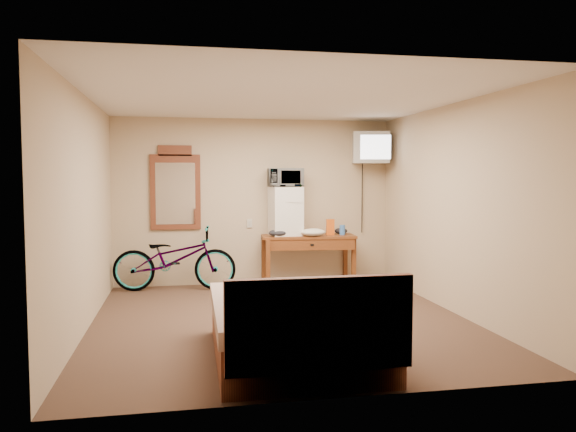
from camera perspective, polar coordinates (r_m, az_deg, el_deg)
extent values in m
plane|color=#4E3627|center=(6.49, -0.72, -10.53)|extent=(4.60, 4.60, 0.00)
plane|color=silver|center=(6.34, -0.74, 11.92)|extent=(4.60, 4.60, 0.00)
cube|color=tan|center=(8.56, -3.43, 1.47)|extent=(4.20, 0.04, 2.50)
cube|color=tan|center=(4.05, 4.98, -1.36)|extent=(4.20, 0.04, 2.50)
cube|color=tan|center=(6.27, -19.98, 0.31)|extent=(0.04, 4.60, 2.50)
cube|color=tan|center=(6.97, 16.53, 0.73)|extent=(0.04, 4.60, 2.50)
cube|color=beige|center=(8.56, -3.94, -0.75)|extent=(0.08, 0.01, 0.13)
cube|color=brown|center=(8.48, 2.07, -2.07)|extent=(1.44, 0.66, 0.04)
cube|color=brown|center=(8.20, -2.05, -4.93)|extent=(0.06, 0.06, 0.71)
cube|color=brown|center=(8.49, 6.69, -4.65)|extent=(0.06, 0.06, 0.71)
cube|color=brown|center=(8.62, -2.49, -4.49)|extent=(0.06, 0.06, 0.71)
cube|color=brown|center=(8.90, 5.84, -4.24)|extent=(0.06, 0.06, 0.71)
cube|color=brown|center=(8.26, 2.44, -2.94)|extent=(1.28, 0.15, 0.16)
cube|color=black|center=(8.24, 2.47, -2.95)|extent=(0.05, 0.02, 0.03)
cube|color=white|center=(8.41, -0.26, 0.50)|extent=(0.49, 0.47, 0.73)
cube|color=#ABAAA5|center=(8.19, 0.01, 1.42)|extent=(0.44, 0.01, 0.00)
cylinder|color=#ABAAA5|center=(8.17, -1.08, 0.09)|extent=(0.02, 0.02, 0.26)
imported|color=white|center=(8.39, -0.26, 3.92)|extent=(0.50, 0.34, 0.28)
cube|color=#D95713|center=(8.52, 4.32, -1.12)|extent=(0.13, 0.08, 0.24)
cylinder|color=#3A6FC6|center=(8.53, 5.54, -1.42)|extent=(0.09, 0.09, 0.15)
ellipsoid|color=silver|center=(8.32, 2.57, -1.67)|extent=(0.37, 0.28, 0.11)
ellipsoid|color=black|center=(8.26, -1.03, -1.73)|extent=(0.28, 0.21, 0.10)
ellipsoid|color=black|center=(8.68, 5.40, -1.52)|extent=(0.20, 0.16, 0.09)
cube|color=black|center=(8.94, 7.81, 6.08)|extent=(0.14, 0.02, 0.14)
cylinder|color=black|center=(8.90, 7.91, 6.09)|extent=(0.05, 0.30, 0.05)
cube|color=#ABAAA5|center=(8.69, 8.38, 6.87)|extent=(0.63, 0.57, 0.47)
cube|color=white|center=(8.48, 8.89, 6.94)|extent=(0.44, 0.12, 0.36)
cube|color=black|center=(8.91, 7.89, 6.80)|extent=(0.33, 0.09, 0.29)
cube|color=brown|center=(8.46, -11.36, 2.40)|extent=(0.73, 0.04, 1.11)
cube|color=brown|center=(8.46, -11.42, 6.52)|extent=(0.49, 0.04, 0.16)
cube|color=white|center=(8.44, -11.36, 2.25)|extent=(0.58, 0.01, 0.91)
imported|color=black|center=(8.22, -11.44, -4.27)|extent=(1.78, 0.75, 0.91)
cube|color=brown|center=(5.18, 0.63, -11.99)|extent=(1.44, 1.90, 0.40)
cube|color=#BEAF93|center=(5.12, 0.63, -9.30)|extent=(1.48, 1.94, 0.14)
cube|color=brown|center=(4.18, 3.29, -10.92)|extent=(1.41, 0.08, 0.70)
ellipsoid|color=silver|center=(4.41, -1.90, -9.74)|extent=(0.57, 0.35, 0.20)
ellipsoid|color=silver|center=(4.55, 6.39, -9.32)|extent=(0.57, 0.35, 0.20)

